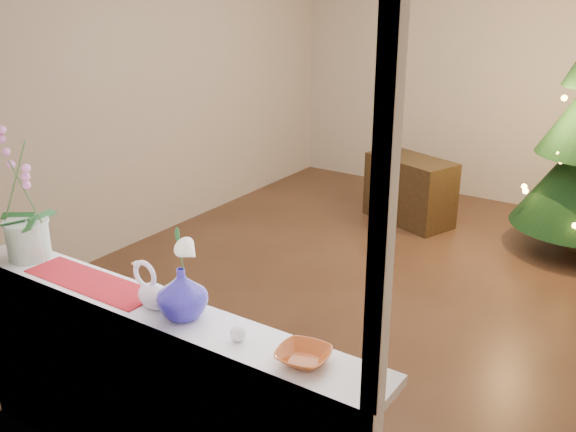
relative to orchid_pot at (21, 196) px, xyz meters
The scene contains 15 objects.
ground 2.79m from the orchid_pot, 70.27° to the left, with size 5.00×5.00×0.00m, color #3B2418.
wall_back 4.93m from the orchid_pot, 80.14° to the left, with size 4.50×0.10×2.70m, color beige.
wall_front 0.86m from the orchid_pot, ahead, with size 4.50×0.10×2.70m, color beige.
wall_left 2.74m from the orchid_pot, 120.88° to the left, with size 0.10×5.00×2.70m, color beige.
window_apron 1.17m from the orchid_pot, ahead, with size 2.20×0.08×0.88m, color white.
windowsill 0.91m from the orchid_pot, ahead, with size 2.20×0.26×0.04m, color white.
window_frame 0.97m from the orchid_pot, ahead, with size 2.22×0.06×1.60m, color white, non-canonical shape.
runner 0.56m from the orchid_pot, ahead, with size 0.70×0.20×0.01m, color maroon.
orchid_pot is the anchor object (origin of this frame).
swan 0.90m from the orchid_pot, ahead, with size 0.22×0.10×0.19m, color silver, non-canonical shape.
blue_vase 1.04m from the orchid_pot, ahead, with size 0.24×0.24×0.25m, color navy.
lily 1.02m from the orchid_pot, ahead, with size 0.14×0.08×0.19m, color white, non-canonical shape.
paperweight 1.35m from the orchid_pot, ahead, with size 0.06×0.06×0.06m, color silver.
amber_dish 1.63m from the orchid_pot, ahead, with size 0.17×0.17×0.04m, color #A14417.
side_table 3.91m from the orchid_pot, 84.21° to the left, with size 0.83×0.42×0.63m, color black.
Camera 1 is at (1.81, -4.03, 2.21)m, focal length 40.00 mm.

